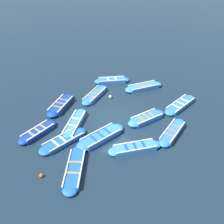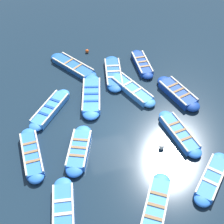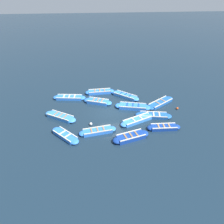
# 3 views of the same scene
# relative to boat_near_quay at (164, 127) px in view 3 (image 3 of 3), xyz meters

# --- Properties ---
(ground_plane) EXTENTS (120.00, 120.00, 0.00)m
(ground_plane) POSITION_rel_boat_near_quay_xyz_m (3.30, 4.62, -0.17)
(ground_plane) COLOR #162838
(boat_near_quay) EXTENTS (0.82, 3.14, 0.40)m
(boat_near_quay) POSITION_rel_boat_near_quay_xyz_m (0.00, 0.00, 0.00)
(boat_near_quay) COLOR navy
(boat_near_quay) RESTS_ON ground
(boat_broadside) EXTENTS (1.45, 3.74, 0.36)m
(boat_broadside) POSITION_rel_boat_near_quay_xyz_m (2.05, 0.48, -0.03)
(boat_broadside) COLOR #1E59AD
(boat_broadside) RESTS_ON ground
(boat_outer_right) EXTENTS (1.87, 3.30, 0.42)m
(boat_outer_right) POSITION_rel_boat_near_quay_xyz_m (5.16, 6.04, 0.01)
(boat_outer_right) COLOR blue
(boat_outer_right) RESTS_ON ground
(boat_inner_gap) EXTENTS (2.25, 3.70, 0.40)m
(boat_inner_gap) POSITION_rel_boat_near_quay_xyz_m (1.34, 2.27, -0.00)
(boat_inner_gap) COLOR #3884E0
(boat_inner_gap) RESTS_ON ground
(boat_far_corner) EXTENTS (2.84, 2.85, 0.39)m
(boat_far_corner) POSITION_rel_boat_near_quay_xyz_m (-0.48, 9.08, -0.01)
(boat_far_corner) COLOR blue
(boat_far_corner) RESTS_ON ground
(boat_alongside) EXTENTS (1.24, 3.80, 0.37)m
(boat_alongside) POSITION_rel_boat_near_quay_xyz_m (6.36, 9.29, -0.02)
(boat_alongside) COLOR blue
(boat_alongside) RESTS_ON ground
(boat_stern_in) EXTENTS (1.04, 3.52, 0.41)m
(boat_stern_in) POSITION_rel_boat_near_quay_xyz_m (7.45, 5.76, 0.00)
(boat_stern_in) COLOR blue
(boat_stern_in) RESTS_ON ground
(boat_drifting) EXTENTS (2.79, 3.26, 0.40)m
(boat_drifting) POSITION_rel_boat_near_quay_xyz_m (6.26, 2.83, -0.00)
(boat_drifting) COLOR #3884E0
(boat_drifting) RESTS_ON ground
(boat_tucked) EXTENTS (2.95, 3.69, 0.36)m
(boat_tucked) POSITION_rel_boat_near_quay_xyz_m (4.42, -0.86, -0.02)
(boat_tucked) COLOR #1E59AD
(boat_tucked) RESTS_ON ground
(boat_outer_left) EXTENTS (1.85, 3.51, 0.47)m
(boat_outer_left) POSITION_rel_boat_near_quay_xyz_m (-1.17, 3.28, 0.03)
(boat_outer_left) COLOR navy
(boat_outer_left) RESTS_ON ground
(boat_centre) EXTENTS (1.38, 3.53, 0.39)m
(boat_centre) POSITION_rel_boat_near_quay_xyz_m (-0.08, 6.18, -0.01)
(boat_centre) COLOR blue
(boat_centre) RESTS_ON ground
(boat_mid_row) EXTENTS (1.72, 3.94, 0.43)m
(boat_mid_row) POSITION_rel_boat_near_quay_xyz_m (3.81, 2.32, 0.01)
(boat_mid_row) COLOR blue
(boat_mid_row) RESTS_ON ground
(boat_end_of_row) EXTENTS (2.52, 3.48, 0.41)m
(boat_end_of_row) POSITION_rel_boat_near_quay_xyz_m (2.51, 9.86, 0.00)
(boat_end_of_row) COLOR #3884E0
(boat_end_of_row) RESTS_ON ground
(buoy_orange_near) EXTENTS (0.28, 0.28, 0.28)m
(buoy_orange_near) POSITION_rel_boat_near_quay_xyz_m (1.12, 6.80, -0.03)
(buoy_orange_near) COLOR silver
(buoy_orange_near) RESTS_ON ground
(buoy_yellow_far) EXTENTS (0.24, 0.24, 0.24)m
(buoy_yellow_far) POSITION_rel_boat_near_quay_xyz_m (3.22, -2.38, -0.05)
(buoy_yellow_far) COLOR #E05119
(buoy_yellow_far) RESTS_ON ground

